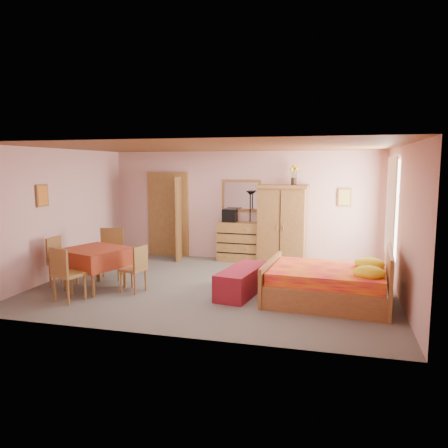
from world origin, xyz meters
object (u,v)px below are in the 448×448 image
(floor_lamp, at_px, (250,226))
(wardrobe, at_px, (282,225))
(bed, at_px, (327,274))
(bench, at_px, (242,281))
(sunflower_vase, at_px, (294,175))
(chair_west, at_px, (63,262))
(stereo, at_px, (230,215))
(chair_east, at_px, (133,269))
(chair_south, at_px, (69,274))
(dining_table, at_px, (95,269))
(wall_mirror, at_px, (241,195))
(chest_of_drawers, at_px, (239,242))
(chair_north, at_px, (110,254))

(floor_lamp, relative_size, wardrobe, 0.92)
(bed, relative_size, bench, 1.44)
(sunflower_vase, relative_size, chair_west, 0.47)
(stereo, relative_size, chair_east, 0.39)
(chair_south, bearing_deg, dining_table, 105.50)
(stereo, bearing_deg, bench, -71.87)
(wall_mirror, bearing_deg, bed, -52.96)
(wardrobe, height_order, chair_east, wardrobe)
(dining_table, bearing_deg, bench, 7.28)
(chair_west, bearing_deg, floor_lamp, 135.81)
(chair_east, bearing_deg, dining_table, 102.84)
(chest_of_drawers, relative_size, wardrobe, 0.54)
(floor_lamp, bearing_deg, chair_west, -134.48)
(chair_west, height_order, chair_east, chair_west)
(wardrobe, distance_m, chair_south, 4.82)
(sunflower_vase, xyz_separation_m, bed, (0.85, -2.74, -1.58))
(floor_lamp, distance_m, chair_north, 3.36)
(chest_of_drawers, relative_size, bench, 0.70)
(chest_of_drawers, relative_size, wall_mirror, 1.03)
(chest_of_drawers, height_order, chair_south, chest_of_drawers)
(sunflower_vase, distance_m, chair_west, 5.23)
(bed, relative_size, chair_north, 2.00)
(wardrobe, relative_size, bed, 0.91)
(chest_of_drawers, height_order, chair_west, same)
(wall_mirror, bearing_deg, dining_table, -121.32)
(dining_table, height_order, chair_south, chair_south)
(bench, bearing_deg, chair_north, 172.58)
(stereo, relative_size, sunflower_vase, 0.74)
(chest_of_drawers, height_order, chair_north, chair_north)
(wardrobe, bearing_deg, bench, -96.24)
(sunflower_vase, distance_m, dining_table, 4.78)
(wardrobe, bearing_deg, bed, -65.35)
(bench, relative_size, chair_east, 1.66)
(wardrobe, relative_size, chair_east, 2.16)
(bench, relative_size, chair_south, 1.51)
(wardrobe, xyz_separation_m, sunflower_vase, (0.24, 0.11, 1.13))
(sunflower_vase, relative_size, dining_table, 0.43)
(wall_mirror, bearing_deg, chair_north, -129.05)
(wall_mirror, distance_m, wardrobe, 1.24)
(wardrobe, bearing_deg, wall_mirror, 166.09)
(dining_table, xyz_separation_m, chair_west, (-0.68, 0.02, 0.09))
(stereo, bearing_deg, sunflower_vase, 1.14)
(floor_lamp, height_order, chair_north, floor_lamp)
(floor_lamp, height_order, wardrobe, wardrobe)
(wardrobe, xyz_separation_m, chair_west, (-3.75, -2.89, -0.45))
(dining_table, bearing_deg, chair_north, 95.89)
(dining_table, bearing_deg, chair_east, 0.46)
(bed, distance_m, bench, 1.49)
(wall_mirror, distance_m, chair_south, 4.60)
(wall_mirror, xyz_separation_m, chair_north, (-2.13, -2.50, -1.05))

